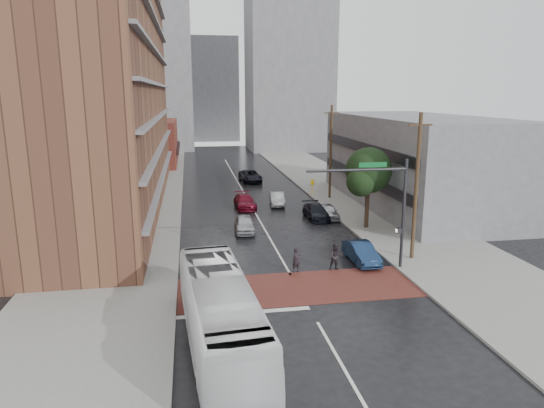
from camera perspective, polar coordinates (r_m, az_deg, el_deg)
name	(u,v)px	position (r m, az deg, el deg)	size (l,w,h in m)	color
ground	(300,291)	(28.56, 3.28, -10.19)	(160.00, 160.00, 0.00)	black
crosswalk	(298,288)	(29.01, 3.06, -9.79)	(14.00, 5.00, 0.02)	maroon
sidewalk_west	(138,203)	(52.08, -15.52, 0.10)	(9.00, 90.00, 0.15)	gray
sidewalk_east	(350,195)	(54.67, 9.20, 1.00)	(9.00, 90.00, 0.15)	gray
apartment_block	(100,63)	(50.30, -19.55, 15.39)	(10.00, 44.00, 28.00)	brown
storefront_west	(151,143)	(80.18, -14.04, 7.02)	(8.00, 16.00, 7.00)	brown
building_east	(415,161)	(51.27, 16.50, 4.87)	(11.00, 26.00, 9.00)	gray
distant_tower_west	(146,69)	(104.00, -14.61, 15.15)	(18.00, 16.00, 32.00)	gray
distant_tower_east	(289,58)	(99.84, 1.97, 16.81)	(16.00, 14.00, 36.00)	gray
distant_tower_center	(212,90)	(120.73, -7.03, 13.19)	(12.00, 10.00, 24.00)	gray
street_tree	(369,173)	(40.83, 11.29, 3.55)	(4.20, 4.10, 6.90)	#332319
signal_mast	(383,199)	(31.16, 12.89, 0.60)	(6.50, 0.30, 7.20)	#2D2D33
utility_pole_near	(416,186)	(33.63, 16.61, 1.99)	(1.60, 0.26, 10.00)	#473321
utility_pole_far	(331,152)	(52.10, 6.92, 6.14)	(1.60, 0.26, 10.00)	#473321
transit_bus	(220,314)	(22.15, -6.14, -12.72)	(2.76, 11.78, 3.28)	white
pedestrian_a	(296,260)	(31.08, 2.89, -6.60)	(0.60, 0.39, 1.65)	black
pedestrian_b	(336,257)	(31.71, 7.52, -6.18)	(0.86, 0.67, 1.77)	black
car_travel_a	(244,224)	(40.01, -3.27, -2.35)	(1.61, 3.99, 1.36)	#B2B4BA
car_travel_b	(277,199)	(49.46, 0.60, 0.59)	(1.37, 3.94, 1.30)	#B5B9BD
car_travel_c	(245,201)	(48.28, -3.20, 0.30)	(1.89, 4.65, 1.35)	maroon
suv_travel	(250,176)	(62.85, -2.57, 3.32)	(2.46, 5.33, 1.48)	black
car_parked_near	(361,253)	(33.45, 10.45, -5.64)	(1.44, 4.13, 1.36)	#15294C
car_parked_mid	(316,212)	(44.34, 5.23, -0.91)	(1.82, 4.48, 1.30)	black
car_parked_far	(328,211)	(44.63, 6.59, -0.85)	(1.54, 3.82, 1.30)	#B2B3BA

